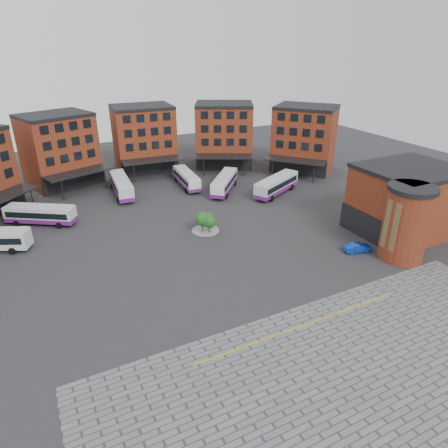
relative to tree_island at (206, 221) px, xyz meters
name	(u,v)px	position (x,y,z in m)	size (l,w,h in m)	color
ground	(229,269)	(-1.92, -11.52, -1.99)	(160.00, 160.00, 0.00)	#28282B
paving_zone	(357,376)	(0.08, -33.52, -1.98)	(50.00, 22.00, 0.02)	slate
yellow_line	(304,325)	(0.08, -25.52, -1.96)	(26.00, 0.15, 0.02)	gold
main_building	(120,153)	(-6.69, 26.73, 5.24)	(94.14, 42.48, 14.60)	maroon
east_building	(406,204)	(26.78, -14.57, 3.31)	(17.40, 15.40, 10.60)	maroon
tree_island	(206,221)	(0.00, 0.00, 0.00)	(4.40, 4.40, 3.62)	gray
bus_b	(40,214)	(-23.22, 15.09, -0.23)	(11.10, 8.45, 3.24)	silver
bus_c	(121,186)	(-7.94, 22.76, -0.08)	(3.84, 12.65, 3.51)	silver
bus_d	(186,179)	(5.26, 21.55, -0.27)	(3.43, 11.39, 3.17)	white
bus_e	(224,183)	(11.02, 15.47, -0.17)	(9.79, 10.83, 3.35)	white
bus_f	(277,185)	(19.53, 9.54, -0.09)	(12.39, 8.08, 3.50)	silver
blue_car	(358,248)	(16.97, -15.68, -1.32)	(1.42, 4.07, 1.34)	#0D35B2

